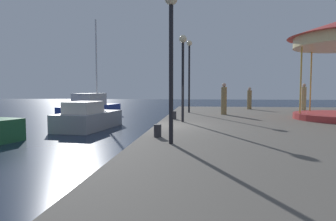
# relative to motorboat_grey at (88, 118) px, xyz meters

# --- Properties ---
(ground_plane) EXTENTS (120.00, 120.00, 0.00)m
(ground_plane) POSITION_rel_motorboat_grey_xyz_m (4.62, -4.38, -0.63)
(ground_plane) COLOR #162338
(quay_dock) EXTENTS (14.34, 28.73, 0.80)m
(quay_dock) POSITION_rel_motorboat_grey_xyz_m (11.79, -4.38, -0.23)
(quay_dock) COLOR #5B564F
(quay_dock) RESTS_ON ground
(motorboat_grey) EXTENTS (2.74, 5.10, 1.63)m
(motorboat_grey) POSITION_rel_motorboat_grey_xyz_m (0.00, 0.00, 0.00)
(motorboat_grey) COLOR gray
(motorboat_grey) RESTS_ON ground
(sailboat_blue) EXTENTS (2.95, 7.07, 8.06)m
(sailboat_blue) POSITION_rel_motorboat_grey_xyz_m (-2.14, 6.27, 0.14)
(sailboat_blue) COLOR navy
(sailboat_blue) RESTS_ON ground
(lamp_post_near_edge) EXTENTS (0.36, 0.36, 4.13)m
(lamp_post_near_edge) POSITION_rel_motorboat_grey_xyz_m (5.73, -8.69, 3.01)
(lamp_post_near_edge) COLOR black
(lamp_post_near_edge) RESTS_ON quay_dock
(lamp_post_mid_promenade) EXTENTS (0.36, 0.36, 4.01)m
(lamp_post_mid_promenade) POSITION_rel_motorboat_grey_xyz_m (5.72, -2.94, 2.94)
(lamp_post_mid_promenade) COLOR black
(lamp_post_mid_promenade) RESTS_ON quay_dock
(lamp_post_far_end) EXTENTS (0.36, 0.36, 4.70)m
(lamp_post_far_end) POSITION_rel_motorboat_grey_xyz_m (5.80, 2.81, 3.35)
(lamp_post_far_end) COLOR black
(lamp_post_far_end) RESTS_ON quay_dock
(bollard_center) EXTENTS (0.24, 0.24, 0.40)m
(bollard_center) POSITION_rel_motorboat_grey_xyz_m (5.20, -1.66, 0.37)
(bollard_center) COLOR #2D2D33
(bollard_center) RESTS_ON quay_dock
(bollard_south) EXTENTS (0.24, 0.24, 0.40)m
(bollard_south) POSITION_rel_motorboat_grey_xyz_m (5.19, -7.55, 0.37)
(bollard_south) COLOR #2D2D33
(bollard_south) RESTS_ON quay_dock
(person_near_carousel) EXTENTS (0.34, 0.34, 1.91)m
(person_near_carousel) POSITION_rel_motorboat_grey_xyz_m (7.96, 1.48, 1.07)
(person_near_carousel) COLOR #937A4C
(person_near_carousel) RESTS_ON quay_dock
(person_mid_promenade) EXTENTS (0.34, 0.34, 1.96)m
(person_mid_promenade) POSITION_rel_motorboat_grey_xyz_m (14.12, 6.08, 1.09)
(person_mid_promenade) COLOR tan
(person_mid_promenade) RESTS_ON quay_dock
(person_by_the_water) EXTENTS (0.34, 0.34, 1.70)m
(person_by_the_water) POSITION_rel_motorboat_grey_xyz_m (10.32, 6.77, 0.97)
(person_by_the_water) COLOR #937A4C
(person_by_the_water) RESTS_ON quay_dock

